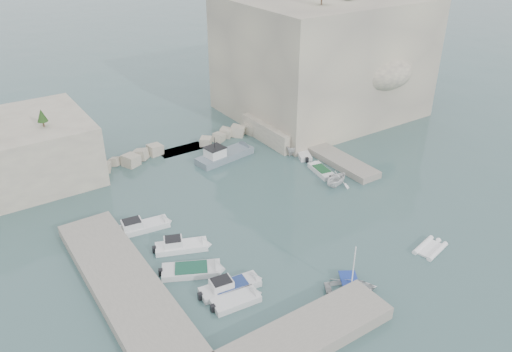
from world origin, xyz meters
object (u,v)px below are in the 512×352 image
rowboat (351,291)px  tender_east_a (336,185)px  work_boat (225,159)px  motorboat_c (192,273)px  motorboat_b (182,249)px  motorboat_d (230,290)px  tender_east_d (297,151)px  motorboat_e (236,303)px  motorboat_a (141,230)px  tender_east_b (321,173)px  inflatable_dinghy (430,250)px  tender_east_c (303,155)px

rowboat → tender_east_a: size_ratio=1.18×
work_boat → motorboat_c: bearing=-136.3°
motorboat_b → motorboat_d: (0.88, -7.28, 0.00)m
motorboat_b → tender_east_d: tender_east_d is taller
motorboat_d → motorboat_e: 1.69m
motorboat_a → motorboat_b: size_ratio=1.14×
motorboat_a → rowboat: bearing=-51.3°
tender_east_b → tender_east_d: tender_east_d is taller
motorboat_c → tender_east_b: size_ratio=1.22×
rowboat → inflatable_dinghy: rowboat is taller
motorboat_c → motorboat_d: size_ratio=0.99×
motorboat_c → tender_east_c: bearing=56.2°
motorboat_b → inflatable_dinghy: (19.12, -12.89, 0.00)m
motorboat_c → tender_east_d: (22.64, 14.19, 0.00)m
tender_east_d → motorboat_c: bearing=104.2°
tender_east_c → tender_east_d: 1.22m
work_boat → inflatable_dinghy: bearing=-85.3°
motorboat_a → inflatable_dinghy: bearing=-33.2°
rowboat → tender_east_d: (12.73, 23.59, 0.00)m
motorboat_c → tender_east_a: bearing=39.2°
tender_east_b → tender_east_c: size_ratio=1.02×
motorboat_d → inflatable_dinghy: size_ratio=1.52×
motorboat_a → motorboat_b: 5.42m
motorboat_a → inflatable_dinghy: (21.03, -17.96, 0.00)m
motorboat_a → inflatable_dinghy: motorboat_a is taller
motorboat_e → work_boat: size_ratio=0.51×
rowboat → work_boat: work_boat is taller
motorboat_a → motorboat_c: 8.71m
tender_east_a → inflatable_dinghy: bearing=161.1°
motorboat_d → tender_east_a: (19.24, 8.51, 0.00)m
motorboat_d → rowboat: bearing=-27.7°
rowboat → tender_east_b: 20.78m
motorboat_e → tender_east_a: tender_east_a is taller
motorboat_c → tender_east_a: 21.47m
motorboat_e → rowboat: (8.68, -4.06, 0.00)m
motorboat_d → tender_east_d: (20.95, 17.90, 0.00)m
tender_east_b → tender_east_c: bearing=-3.2°
tender_east_a → work_boat: work_boat is taller
motorboat_e → inflatable_dinghy: motorboat_e is taller
rowboat → motorboat_e: bearing=96.4°
rowboat → motorboat_c: bearing=78.0°
motorboat_b → tender_east_d: size_ratio=1.21×
motorboat_c → inflatable_dinghy: (19.93, -9.32, 0.00)m
motorboat_c → tender_east_d: tender_east_d is taller
rowboat → tender_east_c: bearing=2.0°
tender_east_d → tender_east_b: bearing=151.0°
motorboat_d → motorboat_e: bearing=-98.6°
motorboat_a → tender_east_a: (22.03, -3.85, 0.00)m
motorboat_a → tender_east_d: bearing=20.4°
tender_east_b → inflatable_dinghy: bearing=-175.0°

